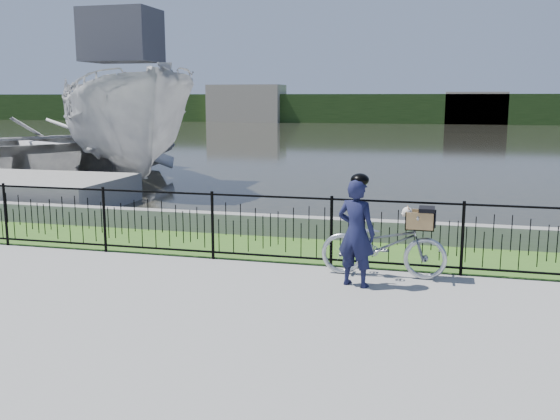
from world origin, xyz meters
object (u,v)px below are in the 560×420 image
(bicycle_rig, at_px, (384,244))
(cyclist, at_px, (356,231))
(boat_near, at_px, (125,122))
(boat_far, at_px, (35,147))

(bicycle_rig, height_order, cyclist, cyclist)
(boat_near, bearing_deg, boat_far, 172.01)
(boat_far, bearing_deg, cyclist, -38.86)
(bicycle_rig, height_order, boat_near, boat_near)
(cyclist, distance_m, boat_near, 12.72)
(bicycle_rig, distance_m, boat_far, 15.66)
(bicycle_rig, relative_size, boat_far, 0.16)
(bicycle_rig, xyz_separation_m, cyclist, (-0.35, -0.58, 0.30))
(boat_far, bearing_deg, bicycle_rig, -36.39)
(boat_near, xyz_separation_m, boat_far, (-3.69, 0.52, -0.90))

